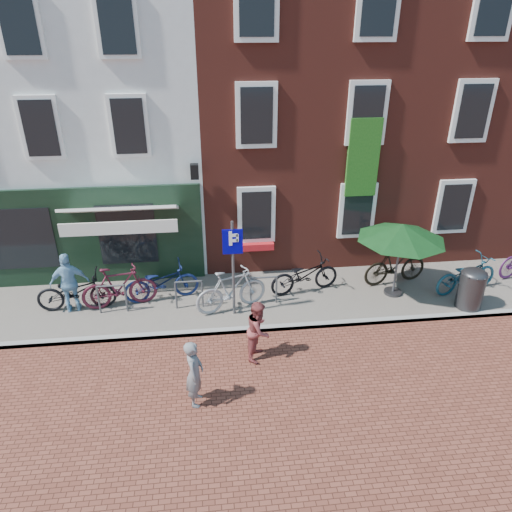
{
  "coord_description": "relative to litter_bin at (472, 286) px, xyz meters",
  "views": [
    {
      "loc": [
        -0.91,
        -9.56,
        7.0
      ],
      "look_at": [
        0.29,
        1.21,
        1.55
      ],
      "focal_mm": 32.71,
      "sensor_mm": 36.0,
      "label": 1
    }
  ],
  "objects": [
    {
      "name": "ground",
      "position": [
        -5.97,
        -0.41,
        -0.73
      ],
      "size": [
        80.0,
        80.0,
        0.0
      ],
      "primitive_type": "plane",
      "color": "brown"
    },
    {
      "name": "sidewalk",
      "position": [
        -4.97,
        1.09,
        -0.68
      ],
      "size": [
        24.0,
        3.0,
        0.1
      ],
      "primitive_type": "cube",
      "color": "slate",
      "rests_on": "ground"
    },
    {
      "name": "building_stucco",
      "position": [
        -10.97,
        6.59,
        3.77
      ],
      "size": [
        8.0,
        8.0,
        9.0
      ],
      "primitive_type": "cube",
      "color": "silver",
      "rests_on": "ground"
    },
    {
      "name": "building_brick_mid",
      "position": [
        -3.97,
        6.59,
        4.27
      ],
      "size": [
        6.0,
        8.0,
        10.0
      ],
      "primitive_type": "cube",
      "color": "maroon",
      "rests_on": "ground"
    },
    {
      "name": "building_brick_right",
      "position": [
        2.03,
        6.59,
        4.27
      ],
      "size": [
        6.0,
        8.0,
        10.0
      ],
      "primitive_type": "cube",
      "color": "maroon",
      "rests_on": "ground"
    },
    {
      "name": "litter_bin",
      "position": [
        0.0,
        0.0,
        0.0
      ],
      "size": [
        0.66,
        0.66,
        1.22
      ],
      "color": "#323133",
      "rests_on": "sidewalk"
    },
    {
      "name": "parking_sign",
      "position": [
        -6.3,
        0.36,
        1.08
      ],
      "size": [
        0.5,
        0.08,
        2.63
      ],
      "color": "#4C4C4F",
      "rests_on": "sidewalk"
    },
    {
      "name": "parasol",
      "position": [
        -1.75,
        0.89,
        1.36
      ],
      "size": [
        2.39,
        2.39,
        2.23
      ],
      "color": "#4C4C4F",
      "rests_on": "sidewalk"
    },
    {
      "name": "woman",
      "position": [
        -7.29,
        -2.65,
        0.02
      ],
      "size": [
        0.41,
        0.58,
        1.49
      ],
      "primitive_type": "imported",
      "rotation": [
        0.0,
        0.0,
        1.47
      ],
      "color": "slate",
      "rests_on": "ground"
    },
    {
      "name": "boy",
      "position": [
        -5.85,
        -1.32,
        0.0
      ],
      "size": [
        0.77,
        0.86,
        1.46
      ],
      "primitive_type": "imported",
      "rotation": [
        0.0,
        0.0,
        1.2
      ],
      "color": "brown",
      "rests_on": "ground"
    },
    {
      "name": "cafe_person",
      "position": [
        -10.53,
        1.01,
        0.2
      ],
      "size": [
        1.03,
        0.56,
        1.67
      ],
      "primitive_type": "imported",
      "rotation": [
        0.0,
        0.0,
        3.3
      ],
      "color": "#79A9CA",
      "rests_on": "sidewalk"
    },
    {
      "name": "bicycle_0",
      "position": [
        -10.43,
        1.07,
        -0.09
      ],
      "size": [
        2.07,
        0.81,
        1.07
      ],
      "primitive_type": "imported",
      "rotation": [
        0.0,
        0.0,
        1.62
      ],
      "color": "black",
      "rests_on": "sidewalk"
    },
    {
      "name": "bicycle_1",
      "position": [
        -9.31,
        1.08,
        -0.04
      ],
      "size": [
        2.04,
        0.89,
        1.19
      ],
      "primitive_type": "imported",
      "rotation": [
        0.0,
        0.0,
        1.75
      ],
      "color": "#4B1524",
      "rests_on": "sidewalk"
    },
    {
      "name": "bicycle_2",
      "position": [
        -8.23,
        1.32,
        -0.09
      ],
      "size": [
        2.13,
        1.07,
        1.07
      ],
      "primitive_type": "imported",
      "rotation": [
        0.0,
        0.0,
        1.76
      ],
      "color": "#131F4F",
      "rests_on": "sidewalk"
    },
    {
      "name": "bicycle_3",
      "position": [
        -6.36,
        0.59,
        -0.04
      ],
      "size": [
        2.05,
        1.14,
        1.19
      ],
      "primitive_type": "imported",
      "rotation": [
        0.0,
        0.0,
        1.89
      ],
      "color": "#979799",
      "rests_on": "sidewalk"
    },
    {
      "name": "bicycle_4",
      "position": [
        -4.24,
        1.29,
        -0.09
      ],
      "size": [
        2.14,
        1.15,
        1.07
      ],
      "primitive_type": "imported",
      "rotation": [
        0.0,
        0.0,
        1.8
      ],
      "color": "black",
      "rests_on": "sidewalk"
    },
    {
      "name": "bicycle_5",
      "position": [
        -1.52,
        1.47,
        -0.04
      ],
      "size": [
        2.04,
        0.9,
        1.19
      ],
      "primitive_type": "imported",
      "rotation": [
        0.0,
        0.0,
        1.75
      ],
      "color": "black",
      "rests_on": "sidewalk"
    },
    {
      "name": "bicycle_6",
      "position": [
        0.3,
        0.8,
        -0.09
      ],
      "size": [
        2.15,
        1.2,
        1.07
      ],
      "primitive_type": "imported",
      "rotation": [
        0.0,
        0.0,
        1.82
      ],
      "color": "navy",
      "rests_on": "sidewalk"
    }
  ]
}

